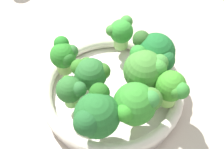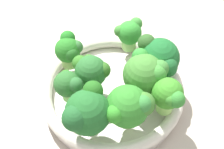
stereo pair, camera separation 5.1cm
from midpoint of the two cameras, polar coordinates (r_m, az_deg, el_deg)
name	(u,v)px [view 2 (the right image)]	position (r cm, az deg, el deg)	size (l,w,h in cm)	color
ground_plane	(132,100)	(58.33, 6.20, -4.64)	(130.00, 130.00, 2.50)	#B1A696
bowl	(112,92)	(55.16, 2.66, -3.30)	(24.57, 24.57, 3.73)	silver
broccoli_floret_0	(145,74)	(50.26, 8.88, -0.02)	(7.03, 7.01, 7.48)	#92CC64
broccoli_floret_1	(159,58)	(53.31, 11.21, 2.71)	(7.28, 7.13, 7.11)	#96D66D
broccoli_floret_2	(86,112)	(45.00, -1.42, -6.99)	(6.68, 7.82, 7.94)	#9DD772
broccoli_floret_3	(68,84)	(49.56, -4.93, -1.97)	(4.88, 4.26, 5.73)	#79C259
broccoli_floret_4	(91,70)	(51.11, -0.95, 0.59)	(6.46, 5.49, 6.15)	#77BC4D
broccoli_floret_5	(127,106)	(46.12, 5.90, -5.92)	(7.58, 6.73, 7.60)	#8FC960
broccoli_floret_6	(129,33)	(57.40, 5.72, 7.22)	(4.92, 4.84, 5.74)	#99D36F
broccoli_floret_7	(168,95)	(48.81, 12.97, -3.78)	(5.02, 5.20, 6.65)	#97D466
broccoli_floret_8	(69,50)	(54.21, -5.04, 4.25)	(4.74, 5.13, 6.11)	#85B758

